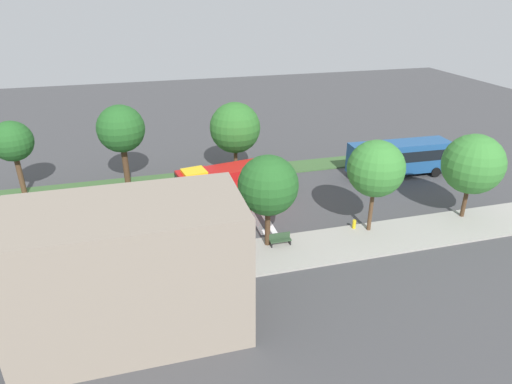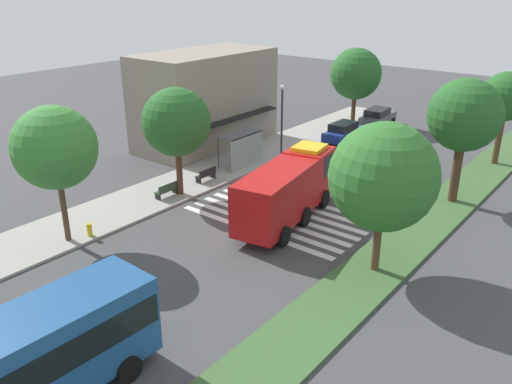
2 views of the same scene
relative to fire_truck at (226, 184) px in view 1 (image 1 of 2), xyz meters
name	(u,v)px [view 1 (image 1 of 2)]	position (x,y,z in m)	size (l,w,h in m)	color
ground_plane	(250,205)	(-2.03, 0.65, -2.02)	(120.00, 120.00, 0.00)	#424244
sidewalk	(279,253)	(-2.03, 8.83, -1.95)	(60.00, 4.59, 0.14)	#9E9B93
median_strip	(232,173)	(-2.03, -6.73, -1.95)	(60.00, 3.00, 0.14)	#3D6033
crosswalk	(227,208)	(0.06, 0.65, -2.01)	(5.85, 10.58, 0.01)	silver
fire_truck	(226,184)	(0.00, 0.00, 0.00)	(9.42, 3.99, 3.72)	#B71414
parked_car_west	(15,254)	(15.83, 5.33, -1.14)	(4.60, 2.06, 1.70)	navy
transit_bus	(399,156)	(-18.11, -2.00, 0.05)	(10.36, 3.12, 3.47)	navy
bus_stop_shelter	(174,238)	(5.24, 7.81, -0.13)	(3.50, 1.40, 2.46)	#4C4C51
bench_near_shelter	(231,246)	(1.24, 7.84, -1.42)	(1.60, 0.50, 0.90)	black
bench_west_of_shelter	(280,239)	(-2.43, 7.84, -1.42)	(1.60, 0.50, 0.90)	#2D472D
street_lamp	(112,220)	(9.10, 7.13, 1.44)	(0.36, 0.36, 5.55)	#2D2D30
storefront_building	(131,273)	(7.93, 14.10, 1.84)	(11.95, 6.77, 7.71)	gray
sidewalk_tree_far_west	(473,164)	(-18.41, 7.53, 2.74)	(4.77, 4.77, 7.01)	#47301E
sidewalk_tree_west	(376,169)	(-9.83, 7.53, 3.26)	(4.25, 4.25, 7.28)	#513823
sidewalk_tree_center	(268,186)	(-1.54, 7.53, 2.88)	(4.28, 4.28, 6.92)	#47301E
median_tree_far_west	(235,128)	(-2.42, -6.73, 2.85)	(4.99, 4.99, 7.23)	#513823
median_tree_west	(121,129)	(8.32, -6.73, 3.56)	(4.38, 4.38, 7.67)	#47301E
median_tree_center	(12,142)	(17.53, -6.73, 3.15)	(3.56, 3.56, 6.87)	#513823
fire_hydrant	(354,224)	(-8.82, 7.03, -1.53)	(0.28, 0.28, 0.70)	gold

